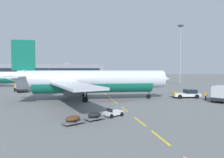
{
  "coord_description": "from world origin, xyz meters",
  "views": [
    {
      "loc": [
        10.3,
        -15.32,
        6.3
      ],
      "look_at": [
        19.22,
        31.01,
        4.05
      ],
      "focal_mm": 30.62,
      "sensor_mm": 36.0,
      "label": 1
    }
  ],
  "objects": [
    {
      "name": "fuel_service_truck",
      "position": [
        -5.12,
        43.34,
        1.65
      ],
      "size": [
        5.22,
        7.34,
        3.14
      ],
      "color": "black",
      "rests_on": "ground"
    },
    {
      "name": "catering_truck",
      "position": [
        39.01,
        17.73,
        1.65
      ],
      "size": [
        7.02,
        6.16,
        3.14
      ],
      "color": "black",
      "rests_on": "ground"
    },
    {
      "name": "airliner_foreground",
      "position": [
        13.64,
        24.65,
        3.95
      ],
      "size": [
        34.77,
        34.6,
        12.2
      ],
      "color": "silver",
      "rests_on": "ground"
    },
    {
      "name": "baggage_train",
      "position": [
        12.64,
        8.45,
        0.52
      ],
      "size": [
        8.27,
        5.35,
        1.14
      ],
      "color": "silver",
      "rests_on": "ground"
    },
    {
      "name": "terminal_satellite",
      "position": [
        -9.33,
        149.83,
        5.3
      ],
      "size": [
        84.94,
        24.46,
        12.18
      ],
      "color": "gray",
      "rests_on": "ground"
    },
    {
      "name": "apron_paint_markings",
      "position": [
        18.0,
        36.35,
        0.0
      ],
      "size": [
        8.0,
        92.64,
        0.01
      ],
      "color": "yellow",
      "rests_on": "ground"
    },
    {
      "name": "ground",
      "position": [
        40.0,
        40.0,
        0.0
      ],
      "size": [
        400.0,
        400.0,
        0.0
      ],
      "primitive_type": "plane",
      "color": "slate"
    },
    {
      "name": "ground_crew_worker",
      "position": [
        37.27,
        20.18,
        0.95
      ],
      "size": [
        0.47,
        0.61,
        1.68
      ],
      "color": "#191E38",
      "rests_on": "ground"
    },
    {
      "name": "apron_light_mast_far",
      "position": [
        53.76,
        58.32,
        15.55
      ],
      "size": [
        1.8,
        1.8,
        25.02
      ],
      "color": "slate",
      "rests_on": "ground"
    },
    {
      "name": "pushback_tug",
      "position": [
        35.04,
        23.73,
        0.9
      ],
      "size": [
        6.28,
        3.72,
        2.08
      ],
      "color": "silver",
      "rests_on": "ground"
    }
  ]
}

